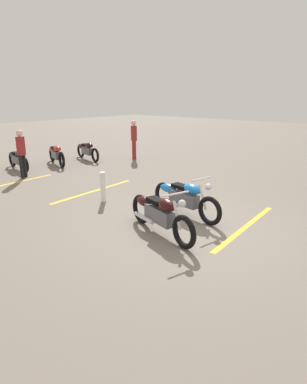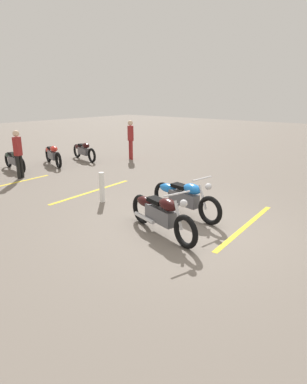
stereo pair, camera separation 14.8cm
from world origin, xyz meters
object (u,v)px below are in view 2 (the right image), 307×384
at_px(motorcycle_dark_foreground, 160,213).
at_px(bystander_near_row, 131,138).
at_px(motorcycle_row_left, 52,154).
at_px(motorcycle_row_far_left, 83,150).
at_px(bystander_secondary, 18,152).
at_px(bollard_post, 102,187).
at_px(motorcycle_bright_foreground, 183,197).
at_px(motorcycle_row_center, 14,160).

relative_size(motorcycle_dark_foreground, bystander_near_row, 1.25).
distance_m(motorcycle_row_left, bystander_near_row, 3.46).
bearing_deg(motorcycle_dark_foreground, motorcycle_row_far_left, 167.30).
distance_m(bystander_secondary, bollard_post, 4.24).
xyz_separation_m(motorcycle_row_left, bollard_post, (-5.30, 2.08, -0.04)).
distance_m(motorcycle_bright_foreground, motorcycle_dark_foreground, 1.28).
bearing_deg(motorcycle_bright_foreground, motorcycle_row_center, -169.52).
bearing_deg(motorcycle_bright_foreground, motorcycle_dark_foreground, -68.10).
bearing_deg(motorcycle_row_far_left, bollard_post, -21.44).
bearing_deg(motorcycle_bright_foreground, motorcycle_row_left, 179.07).
height_order(motorcycle_row_center, bystander_near_row, bystander_near_row).
relative_size(motorcycle_dark_foreground, motorcycle_row_far_left, 1.05).
distance_m(bystander_near_row, bystander_secondary, 5.09).
relative_size(motorcycle_row_far_left, bystander_near_row, 1.19).
bearing_deg(bystander_secondary, bystander_near_row, 63.20).
height_order(motorcycle_dark_foreground, motorcycle_row_left, motorcycle_dark_foreground).
bearing_deg(motorcycle_row_far_left, motorcycle_bright_foreground, -8.77).
distance_m(motorcycle_row_left, bystander_secondary, 2.39).
xyz_separation_m(motorcycle_row_far_left, bystander_secondary, (-0.94, 3.59, 0.50)).
height_order(motorcycle_row_far_left, motorcycle_row_left, motorcycle_row_left).
xyz_separation_m(motorcycle_row_far_left, bollard_post, (-5.15, 3.59, -0.02)).
bearing_deg(bollard_post, motorcycle_bright_foreground, -166.45).
bearing_deg(motorcycle_bright_foreground, bystander_near_row, 153.14).
height_order(motorcycle_dark_foreground, bystander_secondary, bystander_secondary).
relative_size(motorcycle_bright_foreground, motorcycle_dark_foreground, 1.02).
relative_size(motorcycle_dark_foreground, motorcycle_row_left, 1.03).
xyz_separation_m(motorcycle_bright_foreground, bollard_post, (2.29, 0.55, -0.05)).
height_order(motorcycle_row_far_left, motorcycle_row_center, motorcycle_row_far_left).
distance_m(motorcycle_dark_foreground, motorcycle_row_left, 8.32).
bearing_deg(motorcycle_row_left, bystander_secondary, -42.99).
relative_size(motorcycle_row_left, motorcycle_row_center, 1.05).
relative_size(motorcycle_row_far_left, motorcycle_row_left, 0.98).
height_order(motorcycle_row_far_left, bollard_post, bollard_post).
relative_size(bystander_near_row, bollard_post, 2.10).
distance_m(motorcycle_row_far_left, bystander_secondary, 3.75).
relative_size(motorcycle_row_left, bystander_near_row, 1.21).
relative_size(motorcycle_bright_foreground, bystander_near_row, 1.27).
bearing_deg(motorcycle_bright_foreground, motorcycle_row_far_left, 168.24).
bearing_deg(motorcycle_row_center, bystander_secondary, -12.19).
bearing_deg(bystander_near_row, motorcycle_row_left, -3.95).
height_order(motorcycle_bright_foreground, motorcycle_row_left, motorcycle_bright_foreground).
distance_m(motorcycle_row_far_left, bollard_post, 6.28).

